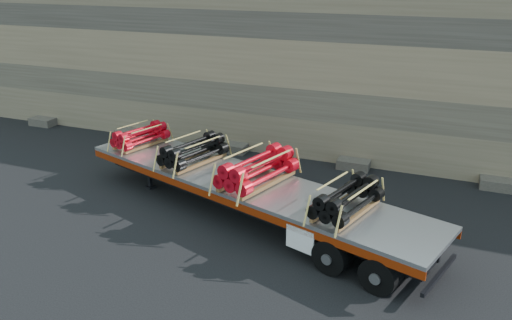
% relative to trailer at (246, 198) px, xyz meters
% --- Properties ---
extents(ground, '(120.00, 120.00, 0.00)m').
position_rel_trailer_xyz_m(ground, '(0.31, 0.32, -0.60)').
color(ground, black).
rests_on(ground, ground).
extents(rock_wall, '(44.00, 3.00, 7.00)m').
position_rel_trailer_xyz_m(rock_wall, '(0.31, 6.82, 2.90)').
color(rock_wall, '#7A6B54').
rests_on(rock_wall, ground).
extents(trailer, '(12.14, 5.80, 1.20)m').
position_rel_trailer_xyz_m(trailer, '(0.00, 0.00, 0.00)').
color(trailer, '#A3A6AA').
rests_on(trailer, ground).
extents(bundle_front, '(1.49, 2.11, 0.68)m').
position_rel_trailer_xyz_m(bundle_front, '(-4.63, 1.45, 0.94)').
color(bundle_front, red).
rests_on(bundle_front, trailer).
extents(bundle_midfront, '(1.70, 2.42, 0.78)m').
position_rel_trailer_xyz_m(bundle_midfront, '(-2.08, 0.65, 0.99)').
color(bundle_midfront, black).
rests_on(bundle_midfront, trailer).
extents(bundle_midrear, '(1.93, 2.75, 0.88)m').
position_rel_trailer_xyz_m(bundle_midrear, '(0.44, -0.14, 1.04)').
color(bundle_midrear, red).
rests_on(bundle_midrear, trailer).
extents(bundle_rear, '(1.67, 2.37, 0.76)m').
position_rel_trailer_xyz_m(bundle_rear, '(3.25, -1.02, 0.98)').
color(bundle_rear, black).
rests_on(bundle_rear, trailer).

